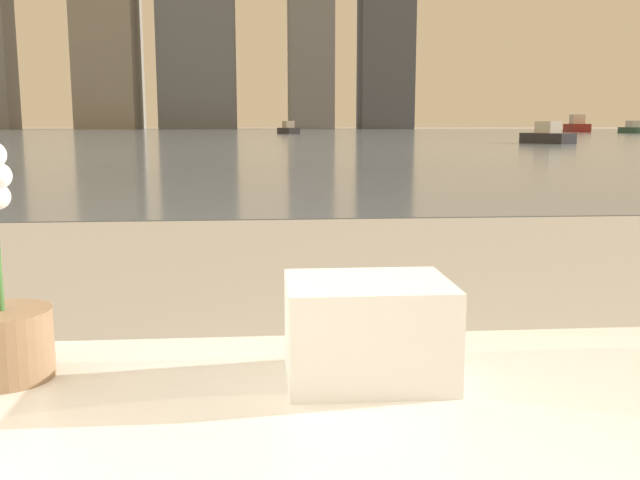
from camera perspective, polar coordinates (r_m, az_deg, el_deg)
potted_orchid at (r=1.24m, az=-24.08°, el=-6.35°), size 0.15×0.15×0.41m
towel_stack at (r=1.14m, az=3.84°, el=-7.19°), size 0.26×0.20×0.16m
harbor_water at (r=62.24m, az=-4.65°, el=8.42°), size 180.00×110.00×0.01m
harbor_boat_0 at (r=65.46m, az=-2.55°, el=8.85°), size 2.00×3.25×1.15m
harbor_boat_1 at (r=36.15m, az=17.73°, el=7.96°), size 1.93×2.95×1.05m
harbor_boat_2 at (r=76.30m, az=23.71°, el=8.16°), size 1.37×3.26×1.19m
harbor_boat_3 at (r=82.90m, az=19.85°, el=8.59°), size 2.53×5.20×1.87m
skyline_tower_3 at (r=119.71m, az=-0.79°, el=17.44°), size 6.99×10.57×35.67m
skyline_tower_4 at (r=121.21m, az=5.31°, el=17.35°), size 8.54×7.25×35.88m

